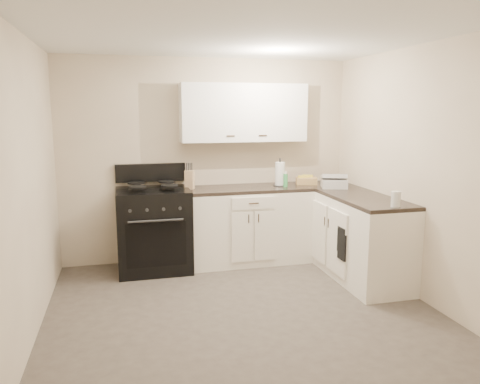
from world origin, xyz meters
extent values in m
plane|color=#473F38|center=(0.00, 0.00, 0.00)|extent=(3.60, 3.60, 0.00)
plane|color=white|center=(0.00, 0.00, 2.50)|extent=(3.60, 3.60, 0.00)
plane|color=beige|center=(0.00, 1.80, 1.25)|extent=(3.60, 0.00, 3.60)
plane|color=beige|center=(1.80, 0.00, 1.25)|extent=(0.00, 3.60, 3.60)
plane|color=beige|center=(-1.80, 0.00, 1.25)|extent=(0.00, 3.60, 3.60)
plane|color=beige|center=(0.00, -1.80, 1.25)|extent=(3.60, 0.00, 3.60)
cube|color=white|center=(0.43, 1.50, 0.45)|extent=(1.55, 0.60, 0.90)
cube|color=white|center=(1.50, 0.85, 0.45)|extent=(0.60, 1.90, 0.90)
cube|color=black|center=(0.43, 1.50, 0.92)|extent=(1.55, 0.60, 0.04)
cube|color=black|center=(1.50, 0.85, 0.92)|extent=(0.60, 1.90, 0.04)
cube|color=white|center=(0.43, 1.65, 1.84)|extent=(1.55, 0.30, 0.70)
cube|color=black|center=(-0.71, 1.48, 0.46)|extent=(0.84, 0.72, 1.01)
cube|color=tan|center=(-0.27, 1.54, 1.05)|extent=(0.13, 0.12, 0.22)
cylinder|color=white|center=(0.86, 1.51, 1.09)|extent=(0.16, 0.16, 0.30)
cylinder|color=#44B15A|center=(0.90, 1.41, 1.02)|extent=(0.06, 0.06, 0.16)
cube|color=tan|center=(1.23, 1.54, 0.98)|extent=(0.30, 0.24, 0.09)
cube|color=silver|center=(1.45, 1.21, 0.99)|extent=(0.37, 0.36, 0.11)
cylinder|color=silver|center=(1.53, 0.00, 1.02)|extent=(0.11, 0.11, 0.15)
cube|color=black|center=(1.18, 0.41, 0.44)|extent=(0.02, 0.16, 0.29)
cube|color=black|center=(1.18, 0.42, 0.51)|extent=(0.02, 0.16, 0.27)
camera|label=1|loc=(-1.04, -3.96, 1.87)|focal=35.00mm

